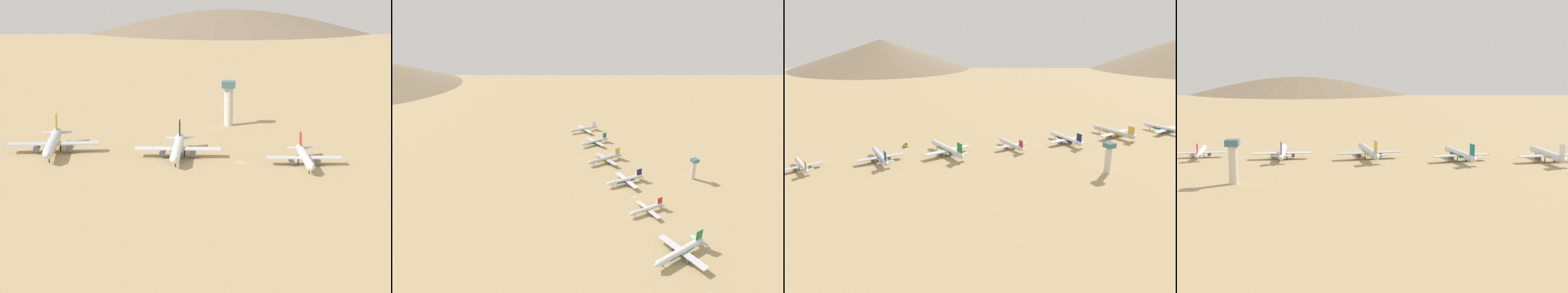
% 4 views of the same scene
% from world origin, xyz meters
% --- Properties ---
extents(ground_plane, '(2470.10, 2470.10, 0.00)m').
position_xyz_m(ground_plane, '(0.00, 0.00, 0.00)').
color(ground_plane, tan).
extents(parked_jet_0, '(51.35, 41.89, 14.81)m').
position_xyz_m(parked_jet_0, '(-24.59, -203.68, 4.99)').
color(parked_jet_0, silver).
rests_on(parked_jet_0, ground).
extents(parked_jet_1, '(47.94, 39.37, 13.97)m').
position_xyz_m(parked_jet_1, '(-19.11, -146.75, 4.65)').
color(parked_jet_1, silver).
rests_on(parked_jet_1, ground).
extents(parked_jet_2, '(52.17, 42.73, 15.12)m').
position_xyz_m(parked_jet_2, '(-7.72, -86.75, 5.03)').
color(parked_jet_2, silver).
rests_on(parked_jet_2, ground).
extents(parked_jet_3, '(48.26, 39.24, 13.91)m').
position_xyz_m(parked_jet_3, '(-5.16, -28.34, 4.63)').
color(parked_jet_3, white).
rests_on(parked_jet_3, ground).
extents(parked_jet_4, '(40.51, 33.01, 11.68)m').
position_xyz_m(parked_jet_4, '(2.53, 28.25, 3.93)').
color(parked_jet_4, silver).
rests_on(parked_jet_4, ground).
extents(control_tower, '(7.20, 7.20, 24.48)m').
position_xyz_m(control_tower, '(-81.05, -10.33, 13.86)').
color(control_tower, beige).
rests_on(control_tower, ground).
extents(desert_hill_3, '(479.54, 479.54, 75.25)m').
position_xyz_m(desert_hill_3, '(760.91, 8.67, 37.62)').
color(desert_hill_3, '#847056').
rests_on(desert_hill_3, ground).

